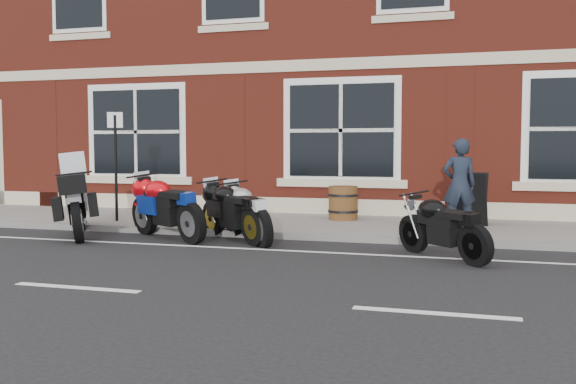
# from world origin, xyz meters

# --- Properties ---
(ground) EXTENTS (80.00, 80.00, 0.00)m
(ground) POSITION_xyz_m (0.00, 0.00, 0.00)
(ground) COLOR black
(ground) RESTS_ON ground
(sidewalk) EXTENTS (30.00, 3.00, 0.12)m
(sidewalk) POSITION_xyz_m (0.00, 3.00, 0.06)
(sidewalk) COLOR slate
(sidewalk) RESTS_ON ground
(kerb) EXTENTS (30.00, 0.16, 0.12)m
(kerb) POSITION_xyz_m (0.00, 1.42, 0.06)
(kerb) COLOR slate
(kerb) RESTS_ON ground
(pub_building) EXTENTS (24.00, 12.00, 12.00)m
(pub_building) POSITION_xyz_m (0.00, 10.50, 6.00)
(pub_building) COLOR maroon
(pub_building) RESTS_ON ground
(moto_touring_silver) EXTENTS (1.39, 2.00, 1.52)m
(moto_touring_silver) POSITION_xyz_m (-2.51, 0.75, 0.62)
(moto_touring_silver) COLOR black
(moto_touring_silver) RESTS_ON ground
(moto_sport_red) EXTENTS (2.00, 1.34, 1.03)m
(moto_sport_red) POSITION_xyz_m (-0.85, 0.89, 0.59)
(moto_sport_red) COLOR black
(moto_sport_red) RESTS_ON ground
(moto_sport_black) EXTENTS (1.67, 1.45, 0.94)m
(moto_sport_black) POSITION_xyz_m (0.34, 1.03, 0.54)
(moto_sport_black) COLOR black
(moto_sport_black) RESTS_ON ground
(moto_sport_silver) EXTENTS (1.40, 1.64, 0.91)m
(moto_sport_silver) POSITION_xyz_m (0.64, 0.97, 0.52)
(moto_sport_silver) COLOR black
(moto_sport_silver) RESTS_ON ground
(moto_naked_black) EXTENTS (1.40, 1.46, 0.85)m
(moto_naked_black) POSITION_xyz_m (3.90, 0.18, 0.49)
(moto_naked_black) COLOR black
(moto_naked_black) RESTS_ON ground
(pedestrian_left) EXTENTS (0.68, 0.53, 1.64)m
(pedestrian_left) POSITION_xyz_m (4.06, 2.64, 0.94)
(pedestrian_left) COLOR black
(pedestrian_left) RESTS_ON sidewalk
(a_board_sign) EXTENTS (0.69, 0.55, 1.01)m
(a_board_sign) POSITION_xyz_m (4.26, 3.41, 0.62)
(a_board_sign) COLOR black
(a_board_sign) RESTS_ON sidewalk
(barrel_planter) EXTENTS (0.62, 0.62, 0.69)m
(barrel_planter) POSITION_xyz_m (1.74, 3.62, 0.47)
(barrel_planter) COLOR #533616
(barrel_planter) RESTS_ON sidewalk
(parking_sign) EXTENTS (0.30, 0.11, 2.18)m
(parking_sign) POSITION_xyz_m (-2.60, 2.11, 1.38)
(parking_sign) COLOR black
(parking_sign) RESTS_ON sidewalk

